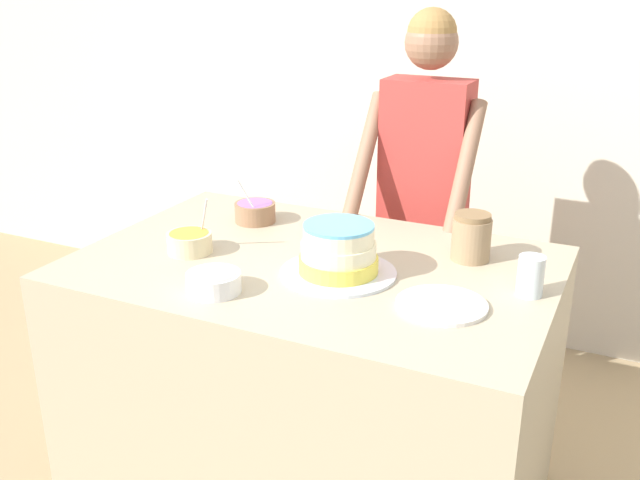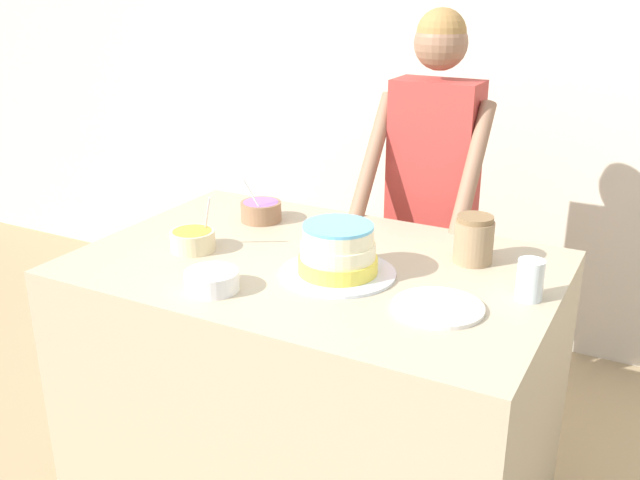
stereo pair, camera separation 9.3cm
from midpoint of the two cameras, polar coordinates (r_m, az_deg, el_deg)
name	(u,v)px [view 1 (the left image)]	position (r m, az deg, el deg)	size (l,w,h in m)	color
wall_back	(454,80)	(3.60, 9.94, 12.47)	(10.00, 0.05, 2.60)	beige
counter	(314,387)	(2.49, -1.55, -11.65)	(1.50, 1.00, 0.93)	tan
person_baker	(424,174)	(2.86, 7.38, 5.24)	(0.46, 0.46, 1.67)	#2D2D38
cake	(338,253)	(2.15, 0.25, -1.04)	(0.36, 0.36, 0.16)	silver
frosting_bowl_orange	(189,241)	(2.38, -11.51, -0.12)	(0.15, 0.15, 0.19)	beige
frosting_bowl_purple	(255,211)	(2.64, -6.22, 2.30)	(0.15, 0.15, 0.17)	#936B4C
frosting_bowl_pink	(214,281)	(2.08, -9.78, -3.29)	(0.16, 0.16, 0.06)	white
drinking_glass	(531,276)	(2.09, 15.28, -2.80)	(0.08, 0.08, 0.12)	silver
ceramic_plate	(441,305)	(1.99, 8.37, -5.18)	(0.25, 0.25, 0.01)	white
stoneware_jar	(471,237)	(2.31, 10.89, 0.22)	(0.12, 0.12, 0.15)	#9E7F5B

